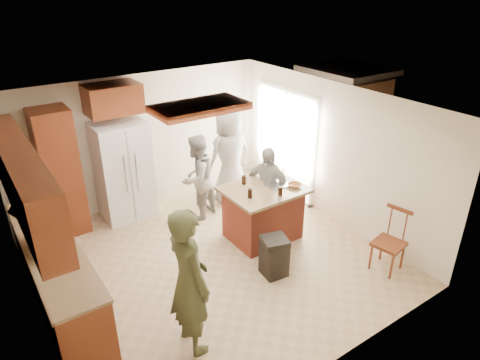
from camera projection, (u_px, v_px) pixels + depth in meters
room_shell at (336, 129)px, 9.86m from camera, size 8.00×5.20×5.00m
person_front_left at (189, 281)px, 4.85m from camera, size 0.51×0.69×1.88m
person_behind_left at (197, 178)px, 7.67m from camera, size 0.90×0.75×1.59m
person_behind_right at (230, 156)px, 8.19m from camera, size 0.95×0.63×1.90m
person_side_right at (267, 188)px, 7.39m from camera, size 0.79×0.99×1.50m
person_counter at (47, 249)px, 5.56m from camera, size 0.58×1.15×1.74m
left_cabinetry at (46, 243)px, 5.52m from camera, size 0.64×3.00×2.30m
back_wall_units at (73, 154)px, 7.14m from camera, size 1.80×0.60×2.45m
refrigerator at (124, 171)px, 7.69m from camera, size 0.90×0.76×1.80m
kitchen_island at (263, 212)px, 7.19m from camera, size 1.28×1.03×0.93m
island_items at (277, 185)px, 7.01m from camera, size 0.99×0.73×0.15m
trash_bin at (274, 256)px, 6.34m from camera, size 0.45×0.45×0.63m
spindle_chair at (389, 243)px, 6.40m from camera, size 0.49×0.49×0.99m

